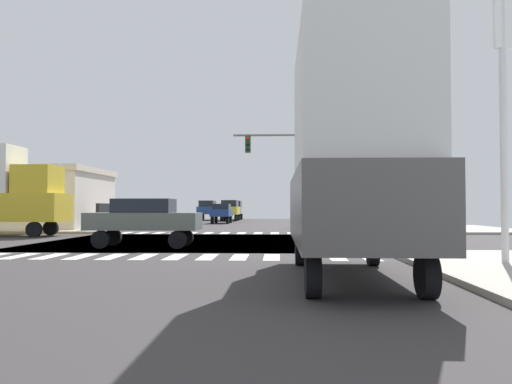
{
  "coord_description": "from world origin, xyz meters",
  "views": [
    {
      "loc": [
        3.45,
        -23.01,
        1.55
      ],
      "look_at": [
        2.08,
        8.4,
        2.5
      ],
      "focal_mm": 35.53,
      "sensor_mm": 36.0,
      "label": 1
    }
  ],
  "objects_px": {
    "sedan_nearside_1": "(222,212)",
    "suv_leading_2": "(234,208)",
    "traffic_signal_mast": "(307,155)",
    "suv_trailing_3": "(230,209)",
    "bank_building": "(1,199)",
    "box_truck_outer_2": "(350,160)",
    "sedan_queued_2": "(144,218)",
    "suv_farside_1": "(208,209)",
    "street_lamp": "(332,171)"
  },
  "relations": [
    {
      "from": "suv_farside_1",
      "to": "box_truck_outer_2",
      "type": "height_order",
      "value": "box_truck_outer_2"
    },
    {
      "from": "sedan_nearside_1",
      "to": "box_truck_outer_2",
      "type": "distance_m",
      "value": 38.41
    },
    {
      "from": "sedan_nearside_1",
      "to": "suv_trailing_3",
      "type": "distance_m",
      "value": 8.44
    },
    {
      "from": "bank_building",
      "to": "street_lamp",
      "type": "bearing_deg",
      "value": 20.21
    },
    {
      "from": "traffic_signal_mast",
      "to": "sedan_nearside_1",
      "type": "distance_m",
      "value": 20.02
    },
    {
      "from": "traffic_signal_mast",
      "to": "suv_leading_2",
      "type": "height_order",
      "value": "traffic_signal_mast"
    },
    {
      "from": "suv_farside_1",
      "to": "suv_leading_2",
      "type": "height_order",
      "value": "same"
    },
    {
      "from": "bank_building",
      "to": "traffic_signal_mast",
      "type": "bearing_deg",
      "value": -12.48
    },
    {
      "from": "traffic_signal_mast",
      "to": "suv_leading_2",
      "type": "distance_m",
      "value": 33.37
    },
    {
      "from": "suv_farside_1",
      "to": "sedan_nearside_1",
      "type": "bearing_deg",
      "value": 104.49
    },
    {
      "from": "suv_trailing_3",
      "to": "box_truck_outer_2",
      "type": "relative_size",
      "value": 0.64
    },
    {
      "from": "street_lamp",
      "to": "bank_building",
      "type": "xyz_separation_m",
      "value": [
        -24.4,
        -8.98,
        -2.55
      ]
    },
    {
      "from": "traffic_signal_mast",
      "to": "suv_leading_2",
      "type": "bearing_deg",
      "value": 102.53
    },
    {
      "from": "bank_building",
      "to": "box_truck_outer_2",
      "type": "bearing_deg",
      "value": -48.66
    },
    {
      "from": "sedan_nearside_1",
      "to": "suv_trailing_3",
      "type": "height_order",
      "value": "suv_trailing_3"
    },
    {
      "from": "bank_building",
      "to": "suv_leading_2",
      "type": "height_order",
      "value": "bank_building"
    },
    {
      "from": "street_lamp",
      "to": "suv_farside_1",
      "type": "distance_m",
      "value": 21.13
    },
    {
      "from": "traffic_signal_mast",
      "to": "suv_trailing_3",
      "type": "height_order",
      "value": "traffic_signal_mast"
    },
    {
      "from": "street_lamp",
      "to": "sedan_nearside_1",
      "type": "height_order",
      "value": "street_lamp"
    },
    {
      "from": "bank_building",
      "to": "suv_farside_1",
      "type": "height_order",
      "value": "bank_building"
    },
    {
      "from": "sedan_queued_2",
      "to": "suv_leading_2",
      "type": "bearing_deg",
      "value": 0.31
    },
    {
      "from": "sedan_nearside_1",
      "to": "suv_leading_2",
      "type": "distance_m",
      "value": 14.09
    },
    {
      "from": "traffic_signal_mast",
      "to": "bank_building",
      "type": "xyz_separation_m",
      "value": [
        -21.45,
        4.75,
        -2.54
      ]
    },
    {
      "from": "sedan_queued_2",
      "to": "suv_trailing_3",
      "type": "relative_size",
      "value": 0.93
    },
    {
      "from": "bank_building",
      "to": "box_truck_outer_2",
      "type": "xyz_separation_m",
      "value": [
        21.25,
        -24.16,
        0.41
      ]
    },
    {
      "from": "sedan_queued_2",
      "to": "box_truck_outer_2",
      "type": "xyz_separation_m",
      "value": [
        6.77,
        -8.59,
        1.45
      ]
    },
    {
      "from": "street_lamp",
      "to": "sedan_nearside_1",
      "type": "xyz_separation_m",
      "value": [
        -10.14,
        4.6,
        -3.59
      ]
    },
    {
      "from": "traffic_signal_mast",
      "to": "bank_building",
      "type": "distance_m",
      "value": 22.12
    },
    {
      "from": "sedan_queued_2",
      "to": "suv_leading_2",
      "type": "distance_m",
      "value": 43.23
    },
    {
      "from": "street_lamp",
      "to": "suv_leading_2",
      "type": "relative_size",
      "value": 1.71
    },
    {
      "from": "bank_building",
      "to": "suv_trailing_3",
      "type": "height_order",
      "value": "bank_building"
    },
    {
      "from": "bank_building",
      "to": "suv_trailing_3",
      "type": "bearing_deg",
      "value": 57.09
    },
    {
      "from": "street_lamp",
      "to": "bank_building",
      "type": "distance_m",
      "value": 26.12
    },
    {
      "from": "traffic_signal_mast",
      "to": "bank_building",
      "type": "height_order",
      "value": "traffic_signal_mast"
    },
    {
      "from": "sedan_nearside_1",
      "to": "box_truck_outer_2",
      "type": "bearing_deg",
      "value": 100.51
    },
    {
      "from": "bank_building",
      "to": "sedan_queued_2",
      "type": "bearing_deg",
      "value": -47.05
    },
    {
      "from": "traffic_signal_mast",
      "to": "suv_trailing_3",
      "type": "bearing_deg",
      "value": 105.06
    },
    {
      "from": "sedan_nearside_1",
      "to": "box_truck_outer_2",
      "type": "xyz_separation_m",
      "value": [
        7.0,
        -37.74,
        1.45
      ]
    },
    {
      "from": "suv_leading_2",
      "to": "sedan_nearside_1",
      "type": "bearing_deg",
      "value": 90.0
    },
    {
      "from": "sedan_nearside_1",
      "to": "suv_leading_2",
      "type": "relative_size",
      "value": 0.93
    },
    {
      "from": "sedan_nearside_1",
      "to": "suv_farside_1",
      "type": "xyz_separation_m",
      "value": [
        -3.0,
        11.61,
        0.28
      ]
    },
    {
      "from": "sedan_nearside_1",
      "to": "sedan_queued_2",
      "type": "distance_m",
      "value": 29.15
    },
    {
      "from": "bank_building",
      "to": "sedan_queued_2",
      "type": "xyz_separation_m",
      "value": [
        14.49,
        -15.56,
        -1.04
      ]
    },
    {
      "from": "street_lamp",
      "to": "sedan_queued_2",
      "type": "height_order",
      "value": "street_lamp"
    },
    {
      "from": "traffic_signal_mast",
      "to": "suv_trailing_3",
      "type": "relative_size",
      "value": 1.63
    },
    {
      "from": "suv_trailing_3",
      "to": "suv_leading_2",
      "type": "bearing_deg",
      "value": -90.0
    },
    {
      "from": "sedan_queued_2",
      "to": "bank_building",
      "type": "bearing_deg",
      "value": 42.95
    },
    {
      "from": "traffic_signal_mast",
      "to": "suv_farside_1",
      "type": "relative_size",
      "value": 1.63
    },
    {
      "from": "traffic_signal_mast",
      "to": "street_lamp",
      "type": "height_order",
      "value": "street_lamp"
    },
    {
      "from": "suv_farside_1",
      "to": "sedan_queued_2",
      "type": "distance_m",
      "value": 40.89
    }
  ]
}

